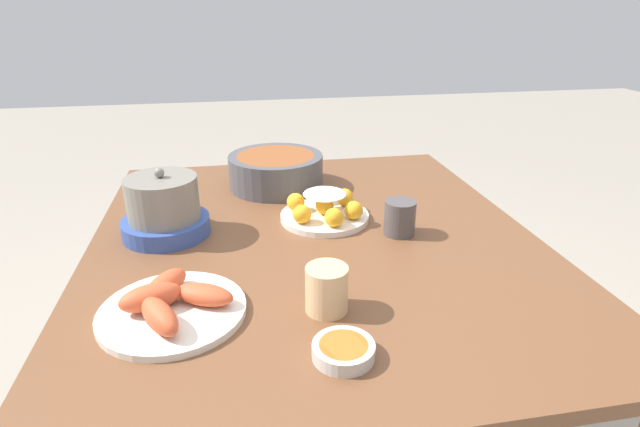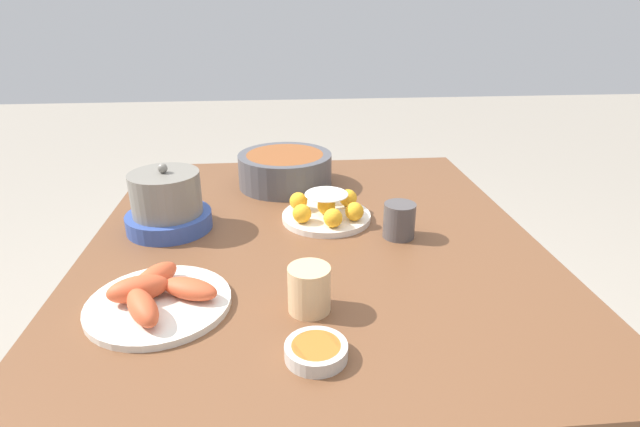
{
  "view_description": "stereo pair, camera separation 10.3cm",
  "coord_description": "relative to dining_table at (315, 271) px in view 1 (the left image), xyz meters",
  "views": [
    {
      "loc": [
        -1.09,
        0.18,
        1.32
      ],
      "look_at": [
        0.05,
        -0.02,
        0.81
      ],
      "focal_mm": 28.0,
      "sensor_mm": 36.0,
      "label": 1
    },
    {
      "loc": [
        -1.11,
        0.08,
        1.32
      ],
      "look_at": [
        0.05,
        -0.02,
        0.81
      ],
      "focal_mm": 28.0,
      "sensor_mm": 36.0,
      "label": 2
    }
  ],
  "objects": [
    {
      "name": "warming_pot",
      "position": [
        0.08,
        0.36,
        0.16
      ],
      "size": [
        0.21,
        0.21,
        0.17
      ],
      "color": "#334C99",
      "rests_on": "dining_table"
    },
    {
      "name": "seafood_platter",
      "position": [
        -0.28,
        0.32,
        0.12
      ],
      "size": [
        0.27,
        0.27,
        0.06
      ],
      "color": "silver",
      "rests_on": "dining_table"
    },
    {
      "name": "cake_plate",
      "position": [
        0.1,
        -0.04,
        0.12
      ],
      "size": [
        0.24,
        0.24,
        0.08
      ],
      "color": "silver",
      "rests_on": "dining_table"
    },
    {
      "name": "dining_table",
      "position": [
        0.0,
        0.0,
        0.0
      ],
      "size": [
        1.25,
        1.08,
        0.77
      ],
      "color": "brown",
      "rests_on": "ground_plane"
    },
    {
      "name": "cup_near",
      "position": [
        -0.02,
        -0.21,
        0.14
      ],
      "size": [
        0.08,
        0.08,
        0.09
      ],
      "color": "#4C4747",
      "rests_on": "dining_table"
    },
    {
      "name": "cup_far",
      "position": [
        -0.31,
        0.03,
        0.14
      ],
      "size": [
        0.08,
        0.08,
        0.09
      ],
      "color": "#DBB27F",
      "rests_on": "dining_table"
    },
    {
      "name": "serving_bowl",
      "position": [
        0.38,
        0.06,
        0.15
      ],
      "size": [
        0.29,
        0.29,
        0.1
      ],
      "color": "#4C4C51",
      "rests_on": "dining_table"
    },
    {
      "name": "sauce_bowl",
      "position": [
        -0.45,
        0.03,
        0.11
      ],
      "size": [
        0.1,
        0.1,
        0.03
      ],
      "color": "beige",
      "rests_on": "dining_table"
    }
  ]
}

